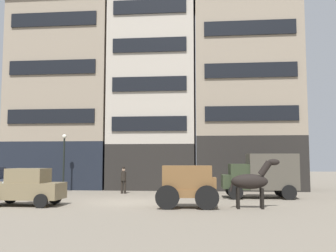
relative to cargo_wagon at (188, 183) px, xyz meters
The scene contains 11 objects.
ground_plane 4.19m from the cargo_wagon, 146.77° to the left, with size 120.00×120.00×0.00m, color slate.
building_far_left 17.99m from the cargo_wagon, 130.73° to the left, with size 8.66×6.15×15.65m.
building_center_left 14.78m from the cargo_wagon, 104.66° to the left, with size 7.21×6.15×15.98m.
building_center_right 15.33m from the cargo_wagon, 71.58° to the left, with size 8.53×6.15×17.37m.
cargo_wagon is the anchor object (origin of this frame).
draft_horse 2.95m from the cargo_wagon, ahead, with size 2.35×0.65×2.30m.
delivery_truck_near 6.62m from the cargo_wagon, 50.86° to the left, with size 4.40×2.24×2.62m.
sedan_dark 8.06m from the cargo_wagon, behind, with size 3.71×1.88×1.83m.
pedestrian_officer 8.79m from the cargo_wagon, 122.24° to the left, with size 0.45×0.45×1.79m.
streetlamp_curbside 12.66m from the cargo_wagon, 137.60° to the left, with size 0.32×0.32×4.12m.
fire_hydrant_curbside 13.89m from the cargo_wagon, 142.86° to the left, with size 0.24×0.24×0.83m.
Camera 1 is at (4.11, -20.32, 2.21)m, focal length 40.68 mm.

